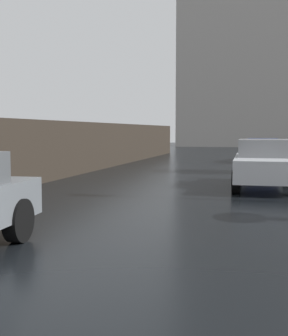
{
  "coord_description": "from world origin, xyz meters",
  "views": [
    {
      "loc": [
        2.63,
        -3.57,
        1.69
      ],
      "look_at": [
        0.19,
        5.66,
        0.9
      ],
      "focal_mm": 48.38,
      "sensor_mm": 36.0,
      "label": 1
    }
  ],
  "objects": [
    {
      "name": "car_blue_mid_road",
      "position": [
        2.59,
        21.62,
        0.68
      ],
      "size": [
        1.96,
        4.4,
        1.27
      ],
      "rotation": [
        0.0,
        0.0,
        -0.02
      ],
      "color": "navy",
      "rests_on": "ground"
    },
    {
      "name": "car_silver_behind_camera",
      "position": [
        2.66,
        10.29,
        0.74
      ],
      "size": [
        1.89,
        4.46,
        1.43
      ],
      "rotation": [
        0.0,
        0.0,
        0.03
      ],
      "color": "#B2B5BA",
      "rests_on": "ground"
    }
  ]
}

